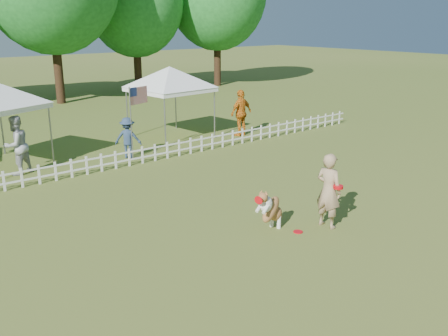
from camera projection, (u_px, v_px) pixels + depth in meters
The scene contains 12 objects.
ground at pixel (287, 230), 11.60m from camera, with size 120.00×120.00×0.00m, color #3E561B.
picket_fence at pixel (136, 156), 16.71m from camera, with size 22.00×0.08×0.60m, color white, non-canonical shape.
handler at pixel (329, 191), 11.57m from camera, with size 0.65×0.43×1.79m, color #A08260.
dog at pixel (271, 209), 11.44m from camera, with size 1.03×0.34×1.07m, color brown, non-canonical shape.
frisbee_on_turf at pixel (298, 232), 11.50m from camera, with size 0.22×0.22×0.02m, color red.
canopy_tent_right at pixel (171, 103), 20.22m from camera, with size 2.75×2.75×2.84m, color white, non-canonical shape.
flag_pole at pixel (131, 123), 17.17m from camera, with size 0.97×0.10×2.52m, color gray, non-canonical shape.
spectator_a at pixel (16, 145), 15.54m from camera, with size 0.91×0.71×1.87m, color #A6A7AC.
spectator_b at pixel (128, 138), 17.45m from camera, with size 0.93×0.53×1.44m, color #263852.
spectator_c at pixel (241, 113), 20.73m from camera, with size 1.13×0.47×1.92m, color #C76917.
tree_right at pixel (135, 11), 32.25m from camera, with size 6.20×6.20×10.40m, color #1D6523, non-canonical shape.
tree_far_right at pixel (217, 4), 34.99m from camera, with size 7.00×7.00×11.40m, color #1D6523, non-canonical shape.
Camera 1 is at (-7.88, -7.36, 4.73)m, focal length 40.00 mm.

